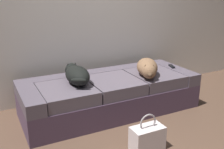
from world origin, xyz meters
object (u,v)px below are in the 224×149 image
Objects in this scene: dog_tan at (148,68)px; handbag at (147,138)px; tv_remote at (172,66)px; dog_dark at (76,74)px; couch at (110,94)px.

handbag is at bearing -123.24° from dog_tan.
tv_remote is at bearing 42.56° from handbag.
handbag is (0.37, -0.94, -0.43)m from dog_dark.
dog_tan is 0.56m from tv_remote.
couch is at bearing -161.19° from tv_remote.
tv_remote is at bearing 0.85° from dog_dark.
tv_remote reaches higher than couch.
dog_dark reaches higher than tv_remote.
handbag is (-0.52, -0.79, -0.43)m from dog_tan.
couch is 0.58m from dog_tan.
couch is 1.00m from tv_remote.
tv_remote is 1.46m from handbag.
tv_remote is at bearing 17.90° from dog_tan.
couch is at bearing 1.10° from dog_dark.
dog_dark is 1.41m from tv_remote.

